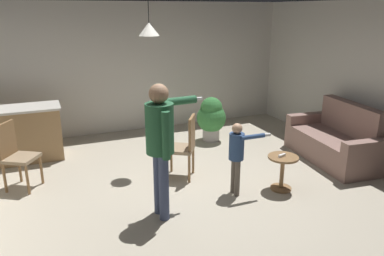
# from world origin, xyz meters

# --- Properties ---
(ground) EXTENTS (7.68, 7.68, 0.00)m
(ground) POSITION_xyz_m (0.00, 0.00, 0.00)
(ground) COLOR #B2A893
(wall_back) EXTENTS (6.40, 0.10, 2.70)m
(wall_back) POSITION_xyz_m (0.00, 3.20, 1.35)
(wall_back) COLOR beige
(wall_back) RESTS_ON ground
(wall_right) EXTENTS (0.10, 6.40, 2.70)m
(wall_right) POSITION_xyz_m (3.20, 0.00, 1.35)
(wall_right) COLOR beige
(wall_right) RESTS_ON ground
(couch_floral) EXTENTS (1.04, 1.88, 1.00)m
(couch_floral) POSITION_xyz_m (2.56, 0.10, 0.33)
(couch_floral) COLOR #8C6B60
(couch_floral) RESTS_ON ground
(kitchen_counter) EXTENTS (1.26, 0.66, 0.95)m
(kitchen_counter) POSITION_xyz_m (-2.45, 2.19, 0.48)
(kitchen_counter) COLOR #99754C
(kitchen_counter) RESTS_ON ground
(side_table_by_couch) EXTENTS (0.44, 0.44, 0.52)m
(side_table_by_couch) POSITION_xyz_m (1.01, -0.50, 0.33)
(side_table_by_couch) COLOR olive
(side_table_by_couch) RESTS_ON ground
(person_adult) EXTENTS (0.83, 0.54, 1.72)m
(person_adult) POSITION_xyz_m (-0.83, -0.54, 1.07)
(person_adult) COLOR #384260
(person_adult) RESTS_ON ground
(person_child) EXTENTS (0.56, 0.31, 1.06)m
(person_child) POSITION_xyz_m (0.32, -0.37, 0.66)
(person_child) COLOR #60564C
(person_child) RESTS_ON ground
(dining_chair_by_counter) EXTENTS (0.58, 0.58, 1.00)m
(dining_chair_by_counter) POSITION_xyz_m (-2.55, 1.03, 0.55)
(dining_chair_by_counter) COLOR olive
(dining_chair_by_counter) RESTS_ON ground
(dining_chair_near_wall) EXTENTS (0.58, 0.58, 1.00)m
(dining_chair_near_wall) POSITION_xyz_m (-0.15, 0.43, 0.55)
(dining_chair_near_wall) COLOR olive
(dining_chair_near_wall) RESTS_ON ground
(potted_plant_corner) EXTENTS (0.58, 0.58, 0.89)m
(potted_plant_corner) POSITION_xyz_m (0.98, 1.86, 0.49)
(potted_plant_corner) COLOR #B7B2AD
(potted_plant_corner) RESTS_ON ground
(spare_remote_on_table) EXTENTS (0.13, 0.07, 0.04)m
(spare_remote_on_table) POSITION_xyz_m (0.98, -0.51, 0.54)
(spare_remote_on_table) COLOR white
(spare_remote_on_table) RESTS_ON side_table_by_couch
(ceiling_light_pendant) EXTENTS (0.32, 0.32, 0.55)m
(ceiling_light_pendant) POSITION_xyz_m (-0.48, 1.06, 2.25)
(ceiling_light_pendant) COLOR silver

